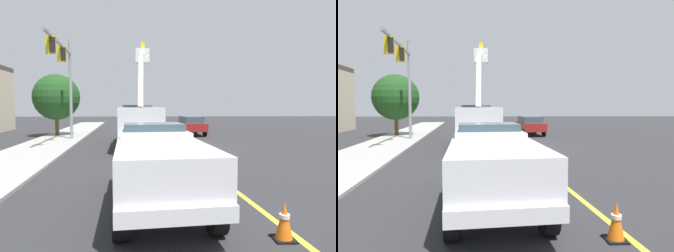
# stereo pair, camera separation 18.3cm
# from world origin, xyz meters

# --- Properties ---
(ground) EXTENTS (120.00, 120.00, 0.00)m
(ground) POSITION_xyz_m (0.00, 0.00, 0.00)
(ground) COLOR #2D2D30
(sidewalk_far_side) EXTENTS (60.07, 9.43, 0.12)m
(sidewalk_far_side) POSITION_xyz_m (-0.82, 8.37, 0.06)
(sidewalk_far_side) COLOR #9E9E99
(sidewalk_far_side) RESTS_ON ground
(lane_centre_stripe) EXTENTS (49.78, 5.03, 0.01)m
(lane_centre_stripe) POSITION_xyz_m (0.00, 0.00, 0.00)
(lane_centre_stripe) COLOR yellow
(lane_centre_stripe) RESTS_ON ground
(utility_bucket_truck) EXTENTS (8.40, 3.29, 6.85)m
(utility_bucket_truck) POSITION_xyz_m (1.32, 2.60, 1.61)
(utility_bucket_truck) COLOR white
(utility_bucket_truck) RESTS_ON ground
(service_pickup_truck) EXTENTS (5.78, 2.64, 2.06)m
(service_pickup_truck) POSITION_xyz_m (-10.25, 1.48, 1.12)
(service_pickup_truck) COLOR white
(service_pickup_truck) RESTS_ON ground
(passing_minivan) EXTENTS (4.96, 2.36, 1.69)m
(passing_minivan) POSITION_xyz_m (8.96, -1.78, 0.97)
(passing_minivan) COLOR maroon
(passing_minivan) RESTS_ON ground
(traffic_cone_leading) EXTENTS (0.40, 0.40, 0.76)m
(traffic_cone_leading) POSITION_xyz_m (-12.29, -0.90, 0.37)
(traffic_cone_leading) COLOR black
(traffic_cone_leading) RESTS_ON ground
(traffic_cone_mid_front) EXTENTS (0.40, 0.40, 0.72)m
(traffic_cone_mid_front) POSITION_xyz_m (5.73, 1.15, 0.35)
(traffic_cone_mid_front) COLOR black
(traffic_cone_mid_front) RESTS_ON ground
(traffic_signal_mast) EXTENTS (7.24, 0.95, 7.57)m
(traffic_signal_mast) POSITION_xyz_m (2.82, 7.71, 5.12)
(traffic_signal_mast) COLOR gray
(traffic_signal_mast) RESTS_ON ground
(street_tree_right) EXTENTS (3.93, 3.93, 5.36)m
(street_tree_right) POSITION_xyz_m (7.95, 10.00, 3.38)
(street_tree_right) COLOR brown
(street_tree_right) RESTS_ON ground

